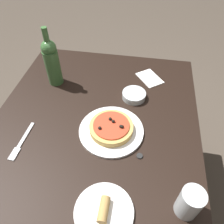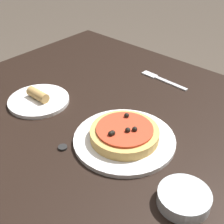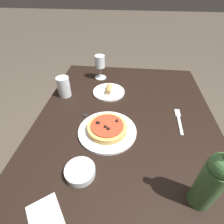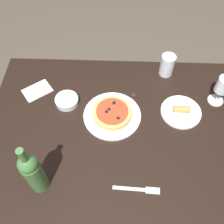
{
  "view_description": "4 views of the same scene",
  "coord_description": "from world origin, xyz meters",
  "px_view_note": "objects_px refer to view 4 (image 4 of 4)",
  "views": [
    {
      "loc": [
        0.51,
        0.18,
        1.44
      ],
      "look_at": [
        -0.11,
        0.07,
        0.77
      ],
      "focal_mm": 35.0,
      "sensor_mm": 36.0,
      "label": 1
    },
    {
      "loc": [
        -0.45,
        0.58,
        1.24
      ],
      "look_at": [
        -0.02,
        0.1,
        0.8
      ],
      "focal_mm": 50.0,
      "sensor_mm": 36.0,
      "label": 2
    },
    {
      "loc": [
        -0.61,
        -0.0,
        1.3
      ],
      "look_at": [
        0.01,
        0.06,
        0.78
      ],
      "focal_mm": 28.0,
      "sensor_mm": 36.0,
      "label": 3
    },
    {
      "loc": [
        -0.02,
        -0.61,
        1.73
      ],
      "look_at": [
        -0.05,
        0.07,
        0.76
      ],
      "focal_mm": 42.0,
      "sensor_mm": 36.0,
      "label": 4
    }
  ],
  "objects_px": {
    "dining_table": "(122,140)",
    "side_bowl": "(67,101)",
    "water_cup": "(167,65)",
    "side_plate": "(181,111)",
    "bottle_cap": "(133,95)",
    "fork": "(139,190)",
    "dinner_plate": "(112,115)",
    "pizza": "(112,113)",
    "wine_glass": "(223,86)",
    "wine_bottle": "(33,172)"
  },
  "relations": [
    {
      "from": "dining_table",
      "to": "side_plate",
      "type": "xyz_separation_m",
      "value": [
        0.28,
        0.11,
        0.1
      ]
    },
    {
      "from": "dining_table",
      "to": "water_cup",
      "type": "xyz_separation_m",
      "value": [
        0.22,
        0.37,
        0.15
      ]
    },
    {
      "from": "dining_table",
      "to": "wine_glass",
      "type": "height_order",
      "value": "wine_glass"
    },
    {
      "from": "wine_glass",
      "to": "water_cup",
      "type": "relative_size",
      "value": 1.34
    },
    {
      "from": "dining_table",
      "to": "bottle_cap",
      "type": "height_order",
      "value": "bottle_cap"
    },
    {
      "from": "pizza",
      "to": "side_bowl",
      "type": "xyz_separation_m",
      "value": [
        -0.22,
        0.07,
        -0.01
      ]
    },
    {
      "from": "pizza",
      "to": "wine_glass",
      "type": "distance_m",
      "value": 0.52
    },
    {
      "from": "water_cup",
      "to": "fork",
      "type": "bearing_deg",
      "value": -103.57
    },
    {
      "from": "dinner_plate",
      "to": "bottle_cap",
      "type": "xyz_separation_m",
      "value": [
        0.1,
        0.13,
        -0.0
      ]
    },
    {
      "from": "water_cup",
      "to": "fork",
      "type": "relative_size",
      "value": 0.63
    },
    {
      "from": "fork",
      "to": "side_plate",
      "type": "distance_m",
      "value": 0.43
    },
    {
      "from": "water_cup",
      "to": "bottle_cap",
      "type": "height_order",
      "value": "water_cup"
    },
    {
      "from": "wine_bottle",
      "to": "bottle_cap",
      "type": "bearing_deg",
      "value": 51.02
    },
    {
      "from": "water_cup",
      "to": "bottle_cap",
      "type": "bearing_deg",
      "value": -137.12
    },
    {
      "from": "pizza",
      "to": "bottle_cap",
      "type": "bearing_deg",
      "value": 51.51
    },
    {
      "from": "side_plate",
      "to": "water_cup",
      "type": "bearing_deg",
      "value": 101.55
    },
    {
      "from": "bottle_cap",
      "to": "wine_glass",
      "type": "bearing_deg",
      "value": -2.4
    },
    {
      "from": "side_plate",
      "to": "dining_table",
      "type": "bearing_deg",
      "value": -157.83
    },
    {
      "from": "water_cup",
      "to": "side_bowl",
      "type": "relative_size",
      "value": 1.04
    },
    {
      "from": "dining_table",
      "to": "side_bowl",
      "type": "bearing_deg",
      "value": 150.56
    },
    {
      "from": "fork",
      "to": "bottle_cap",
      "type": "bearing_deg",
      "value": 94.99
    },
    {
      "from": "dining_table",
      "to": "wine_bottle",
      "type": "height_order",
      "value": "wine_bottle"
    },
    {
      "from": "bottle_cap",
      "to": "dinner_plate",
      "type": "bearing_deg",
      "value": -128.46
    },
    {
      "from": "dining_table",
      "to": "dinner_plate",
      "type": "relative_size",
      "value": 4.65
    },
    {
      "from": "wine_glass",
      "to": "bottle_cap",
      "type": "height_order",
      "value": "wine_glass"
    },
    {
      "from": "dining_table",
      "to": "wine_glass",
      "type": "distance_m",
      "value": 0.53
    },
    {
      "from": "dining_table",
      "to": "fork",
      "type": "distance_m",
      "value": 0.29
    },
    {
      "from": "dinner_plate",
      "to": "wine_glass",
      "type": "height_order",
      "value": "wine_glass"
    },
    {
      "from": "wine_bottle",
      "to": "side_bowl",
      "type": "height_order",
      "value": "wine_bottle"
    },
    {
      "from": "dinner_plate",
      "to": "bottle_cap",
      "type": "bearing_deg",
      "value": 51.54
    },
    {
      "from": "wine_glass",
      "to": "water_cup",
      "type": "height_order",
      "value": "wine_glass"
    },
    {
      "from": "fork",
      "to": "dining_table",
      "type": "bearing_deg",
      "value": 107.7
    },
    {
      "from": "water_cup",
      "to": "wine_glass",
      "type": "bearing_deg",
      "value": -37.52
    },
    {
      "from": "dinner_plate",
      "to": "fork",
      "type": "bearing_deg",
      "value": -70.91
    },
    {
      "from": "dinner_plate",
      "to": "side_bowl",
      "type": "xyz_separation_m",
      "value": [
        -0.22,
        0.07,
        0.01
      ]
    },
    {
      "from": "wine_glass",
      "to": "wine_bottle",
      "type": "bearing_deg",
      "value": -150.1
    },
    {
      "from": "dinner_plate",
      "to": "fork",
      "type": "relative_size",
      "value": 1.44
    },
    {
      "from": "side_plate",
      "to": "bottle_cap",
      "type": "bearing_deg",
      "value": 157.07
    },
    {
      "from": "water_cup",
      "to": "pizza",
      "type": "bearing_deg",
      "value": -133.6
    },
    {
      "from": "dining_table",
      "to": "side_bowl",
      "type": "xyz_separation_m",
      "value": [
        -0.27,
        0.15,
        0.1
      ]
    },
    {
      "from": "dinner_plate",
      "to": "water_cup",
      "type": "distance_m",
      "value": 0.4
    },
    {
      "from": "bottle_cap",
      "to": "water_cup",
      "type": "bearing_deg",
      "value": 42.88
    },
    {
      "from": "side_bowl",
      "to": "fork",
      "type": "xyz_separation_m",
      "value": [
        0.34,
        -0.42,
        -0.01
      ]
    },
    {
      "from": "wine_glass",
      "to": "bottle_cap",
      "type": "distance_m",
      "value": 0.42
    },
    {
      "from": "pizza",
      "to": "wine_glass",
      "type": "height_order",
      "value": "wine_glass"
    },
    {
      "from": "fork",
      "to": "pizza",
      "type": "bearing_deg",
      "value": 111.75
    },
    {
      "from": "dining_table",
      "to": "fork",
      "type": "xyz_separation_m",
      "value": [
        0.07,
        -0.27,
        0.09
      ]
    },
    {
      "from": "side_bowl",
      "to": "bottle_cap",
      "type": "bearing_deg",
      "value": 9.56
    },
    {
      "from": "fork",
      "to": "dinner_plate",
      "type": "bearing_deg",
      "value": 111.76
    },
    {
      "from": "dining_table",
      "to": "side_bowl",
      "type": "relative_size",
      "value": 11.14
    }
  ]
}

